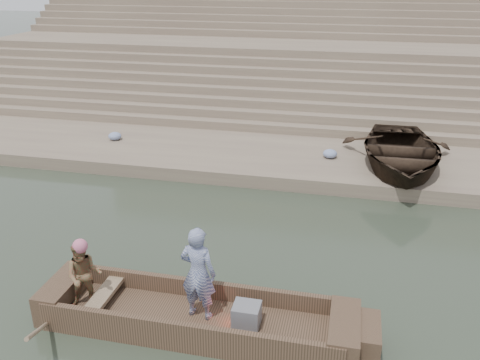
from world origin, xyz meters
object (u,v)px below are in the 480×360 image
(rowing_man, at_px, (84,275))
(beached_rowboat, at_px, (400,152))
(main_rowboat, at_px, (196,322))
(standing_man, at_px, (198,273))
(television, at_px, (246,315))

(rowing_man, xyz_separation_m, beached_rowboat, (5.84, 7.94, 0.02))
(main_rowboat, distance_m, beached_rowboat, 8.75)
(rowing_man, bearing_deg, beached_rowboat, 31.91)
(main_rowboat, bearing_deg, beached_rowboat, 63.85)
(main_rowboat, height_order, standing_man, standing_man)
(television, xyz_separation_m, beached_rowboat, (2.94, 7.82, 0.47))
(standing_man, distance_m, television, 1.08)
(beached_rowboat, bearing_deg, television, -111.95)
(standing_man, distance_m, rowing_man, 2.07)
(main_rowboat, relative_size, standing_man, 2.88)
(rowing_man, bearing_deg, main_rowboat, -18.25)
(standing_man, height_order, beached_rowboat, standing_man)
(rowing_man, height_order, beached_rowboat, rowing_man)
(beached_rowboat, bearing_deg, rowing_man, -127.67)
(main_rowboat, height_order, beached_rowboat, beached_rowboat)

